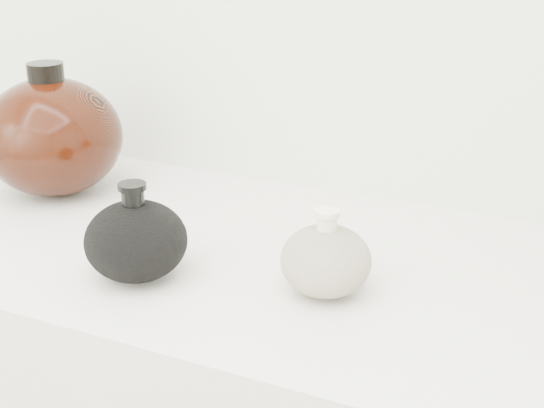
% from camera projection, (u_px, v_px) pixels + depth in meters
% --- Properties ---
extents(black_gourd_vase, '(0.14, 0.14, 0.12)m').
position_uv_depth(black_gourd_vase, '(136.00, 240.00, 0.89)').
color(black_gourd_vase, black).
rests_on(black_gourd_vase, display_counter).
extents(cream_gourd_vase, '(0.14, 0.14, 0.10)m').
position_uv_depth(cream_gourd_vase, '(326.00, 260.00, 0.86)').
color(cream_gourd_vase, beige).
rests_on(cream_gourd_vase, display_counter).
extents(left_round_pot, '(0.27, 0.27, 0.20)m').
position_uv_depth(left_round_pot, '(53.00, 136.00, 1.14)').
color(left_round_pot, black).
rests_on(left_round_pot, display_counter).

